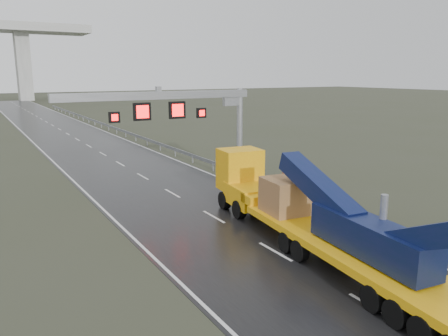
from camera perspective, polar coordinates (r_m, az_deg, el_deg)
ground at (r=18.61m, az=14.39°, el=-14.77°), size 400.00×400.00×0.00m
road at (r=53.56m, az=-17.25°, el=2.76°), size 11.00×200.00×0.02m
guardrail at (r=45.94m, az=-6.91°, el=2.60°), size 0.20×140.00×1.40m
sign_gantry at (r=32.83m, az=-5.04°, el=7.45°), size 14.90×1.20×7.42m
heavy_haul_truck at (r=22.12m, az=9.83°, el=-5.31°), size 4.88×19.16×4.46m
exit_sign_pair at (r=30.74m, az=8.78°, el=-0.61°), size 1.23×0.54×2.24m
striped_barrier at (r=32.20m, az=4.50°, el=-1.85°), size 0.62×0.35×1.02m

